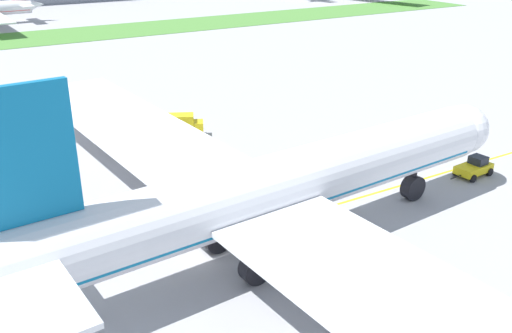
% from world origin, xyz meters
% --- Properties ---
extents(ground_plane, '(600.00, 600.00, 0.00)m').
position_xyz_m(ground_plane, '(0.00, 0.00, 0.00)').
color(ground_plane, '#9E9EA3').
rests_on(ground_plane, ground).
extents(apron_taxi_line, '(280.00, 0.36, 0.01)m').
position_xyz_m(apron_taxi_line, '(0.00, 1.82, 0.00)').
color(apron_taxi_line, yellow).
rests_on(apron_taxi_line, ground).
extents(airliner_foreground, '(58.43, 93.59, 18.10)m').
position_xyz_m(airliner_foreground, '(4.31, -2.59, 6.15)').
color(airliner_foreground, white).
rests_on(airliner_foreground, ground).
extents(pushback_tug, '(6.41, 2.93, 2.23)m').
position_xyz_m(pushback_tug, '(34.29, -0.40, 1.03)').
color(pushback_tug, yellow).
rests_on(pushback_tug, ground).
extents(service_truck_fuel_bowser, '(5.58, 4.21, 3.19)m').
position_xyz_m(service_truck_fuel_bowser, '(10.86, 28.99, 1.68)').
color(service_truck_fuel_bowser, yellow).
rests_on(service_truck_fuel_bowser, ground).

